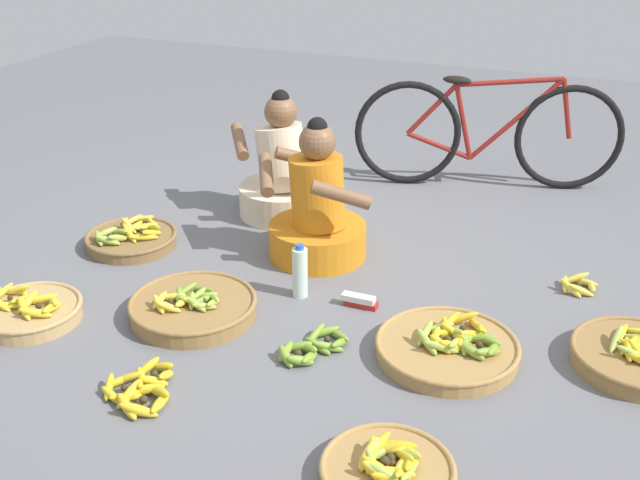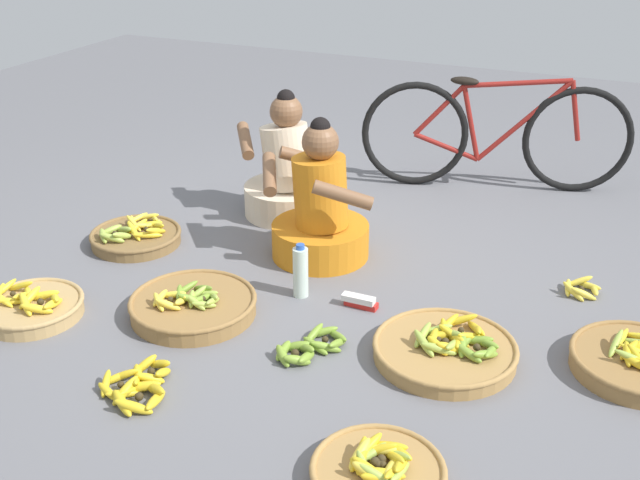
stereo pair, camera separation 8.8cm
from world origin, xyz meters
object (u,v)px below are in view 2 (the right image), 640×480
Objects in this scene: vendor_woman_front at (320,214)px; banana_basket_near_bicycle at (193,305)px; banana_basket_front_right at (639,361)px; banana_basket_back_left at (446,349)px; packet_carton_stack at (360,301)px; vendor_woman_behind at (287,176)px; banana_basket_front_left at (136,236)px; banana_basket_mid_right at (378,471)px; banana_basket_mid_left at (32,307)px; loose_bananas_near_vendor at (581,288)px; loose_bananas_back_right at (137,386)px; loose_bananas_front_center at (309,347)px; water_bottle at (301,272)px; bicycle_leaning at (495,135)px.

banana_basket_near_bicycle is (-0.29, -0.80, -0.19)m from vendor_woman_front.
banana_basket_front_right is at bearing -15.33° from vendor_woman_front.
banana_basket_back_left is 3.58× the size of packet_carton_stack.
banana_basket_front_left is at bearing -129.00° from vendor_woman_behind.
banana_basket_near_bicycle is (0.12, -1.24, -0.19)m from vendor_woman_behind.
vendor_woman_front is at bearing 120.53° from banana_basket_mid_right.
loose_bananas_near_vendor is at bearing 28.66° from banana_basket_mid_left.
banana_basket_front_left reaches higher than loose_bananas_back_right.
banana_basket_mid_left is 1.31× the size of loose_bananas_front_center.
banana_basket_mid_left is at bearing 168.56° from banana_basket_mid_right.
water_bottle is at bearing 179.54° from banana_basket_front_right.
banana_basket_front_left is at bearing 176.32° from banana_basket_front_right.
loose_bananas_back_right is at bearing -53.88° from banana_basket_front_left.
banana_basket_back_left is at bearing -37.33° from vendor_woman_front.
water_bottle is (0.09, -0.44, -0.11)m from vendor_woman_front.
vendor_woman_behind is 1.36× the size of banana_basket_front_right.
vendor_woman_front is at bearing -114.14° from bicycle_leaning.
banana_basket_near_bicycle is (-1.17, 0.69, 0.00)m from banana_basket_mid_right.
banana_basket_mid_left is 1.53m from packet_carton_stack.
vendor_woman_behind reaches higher than bicycle_leaning.
banana_basket_mid_left is at bearing -122.37° from bicycle_leaning.
banana_basket_front_right is at bearing -23.48° from vendor_woman_behind.
banana_basket_near_bicycle is 1.65× the size of loose_bananas_front_center.
vendor_woman_behind is 2.08× the size of loose_bananas_back_right.
water_bottle reaches higher than banana_basket_near_bicycle.
bicycle_leaning is 2.76× the size of banana_basket_near_bicycle.
banana_basket_front_right is 1.53× the size of loose_bananas_back_right.
banana_basket_front_right is at bearing -60.49° from bicycle_leaning.
vendor_woman_front is at bearing 102.03° from water_bottle.
banana_basket_back_left is 0.93m from loose_bananas_near_vendor.
loose_bananas_back_right is (-1.05, 0.08, -0.02)m from banana_basket_mid_right.
water_bottle is at bearing 163.20° from banana_basket_back_left.
vendor_woman_front reaches higher than packet_carton_stack.
bicycle_leaning is 1.46m from loose_bananas_near_vendor.
banana_basket_front_right is 3.24× the size of packet_carton_stack.
water_bottle is at bearing -155.20° from loose_bananas_near_vendor.
loose_bananas_back_right is at bearing -105.71° from bicycle_leaning.
banana_basket_front_left is 1.82× the size of water_bottle.
banana_basket_back_left reaches higher than loose_bananas_front_center.
water_bottle is (-0.79, 0.24, 0.08)m from banana_basket_back_left.
banana_basket_front_right reaches higher than packet_carton_stack.
loose_bananas_front_center is 1.31× the size of water_bottle.
packet_carton_stack is at bearing 60.12° from loose_bananas_back_right.
loose_bananas_front_center is (1.30, 0.25, -0.02)m from banana_basket_mid_left.
banana_basket_front_right is 2.03× the size of water_bottle.
loose_bananas_back_right reaches higher than loose_bananas_front_center.
banana_basket_mid_left is at bearing -165.55° from banana_basket_front_right.
vendor_woman_front is at bearing 133.02° from packet_carton_stack.
vendor_woman_behind is 2.11× the size of loose_bananas_front_center.
banana_basket_mid_right is 1.69× the size of water_bottle.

